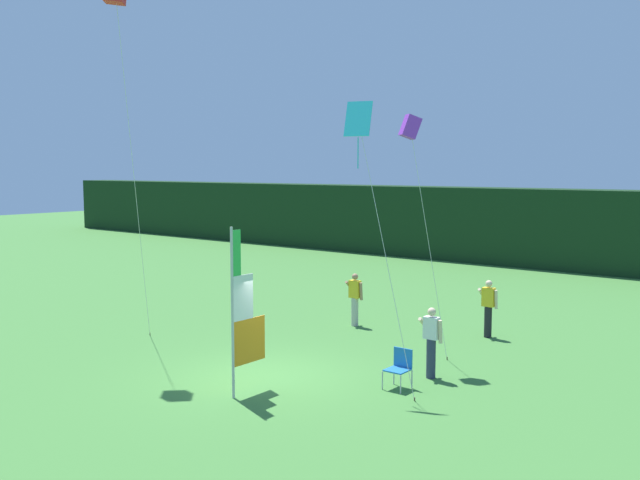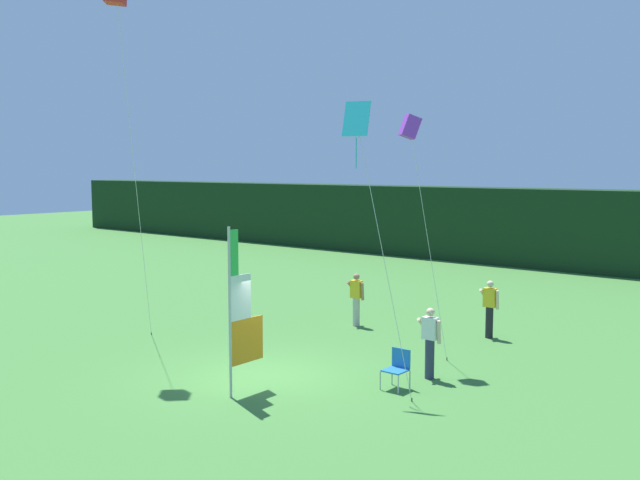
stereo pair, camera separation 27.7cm
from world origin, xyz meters
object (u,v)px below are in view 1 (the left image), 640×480
(folding_chair, at_px, (400,366))
(person_far_left, at_px, (355,298))
(kite_cyan_diamond_1, at_px, (361,132))
(banner_flag, at_px, (242,315))
(person_near_banner, at_px, (431,341))
(kite_purple_box_0, at_px, (410,129))
(person_mid_field, at_px, (488,307))

(folding_chair, bearing_deg, person_far_left, 134.84)
(kite_cyan_diamond_1, bearing_deg, banner_flag, -121.92)
(person_near_banner, distance_m, folding_chair, 1.18)
(person_near_banner, relative_size, kite_cyan_diamond_1, 0.26)
(banner_flag, bearing_deg, person_near_banner, 54.10)
(person_far_left, relative_size, kite_purple_box_0, 0.26)
(folding_chair, distance_m, kite_purple_box_0, 6.05)
(person_mid_field, bearing_deg, kite_cyan_diamond_1, -94.84)
(person_near_banner, bearing_deg, person_mid_field, 98.39)
(banner_flag, height_order, person_near_banner, banner_flag)
(banner_flag, height_order, kite_purple_box_0, kite_purple_box_0)
(banner_flag, xyz_separation_m, person_far_left, (-1.98, 6.99, -0.90))
(person_near_banner, bearing_deg, kite_purple_box_0, 138.28)
(person_near_banner, xyz_separation_m, person_mid_field, (-0.67, 4.56, 0.00))
(person_far_left, distance_m, kite_purple_box_0, 6.36)
(person_mid_field, distance_m, person_far_left, 4.12)
(person_mid_field, height_order, folding_chair, person_mid_field)
(banner_flag, bearing_deg, kite_cyan_diamond_1, 58.08)
(person_far_left, height_order, kite_purple_box_0, kite_purple_box_0)
(banner_flag, relative_size, kite_purple_box_0, 0.59)
(person_far_left, height_order, kite_cyan_diamond_1, kite_cyan_diamond_1)
(person_far_left, bearing_deg, kite_purple_box_0, -33.26)
(banner_flag, bearing_deg, person_far_left, 105.82)
(kite_purple_box_0, bearing_deg, kite_cyan_diamond_1, -84.76)
(person_far_left, bearing_deg, person_near_banner, -36.03)
(person_mid_field, distance_m, kite_cyan_diamond_1, 7.62)
(person_near_banner, distance_m, person_mid_field, 4.61)
(banner_flag, distance_m, person_mid_field, 8.48)
(kite_purple_box_0, bearing_deg, person_far_left, 146.74)
(person_mid_field, height_order, person_far_left, person_mid_field)
(person_mid_field, bearing_deg, banner_flag, -103.44)
(kite_purple_box_0, bearing_deg, person_mid_field, 77.61)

